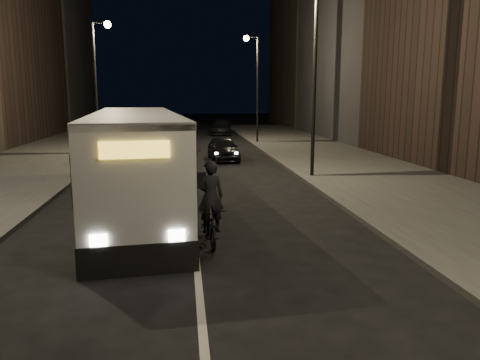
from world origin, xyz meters
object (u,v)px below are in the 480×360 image
object	(u,v)px
city_bus	(136,158)
car_far	(221,127)
streetlight_left_far	(99,69)
car_near	(223,148)
streetlight_right_mid	(309,59)
cyclist_on_bicycle	(210,217)
streetlight_right_far	(254,75)
car_mid	(175,140)

from	to	relation	value
city_bus	car_far	bearing A→B (deg)	74.59
streetlight_left_far	car_near	world-z (taller)	streetlight_left_far
city_bus	car_near	xyz separation A→B (m)	(3.89, 11.83, -1.07)
streetlight_right_mid	car_near	distance (m)	8.85
streetlight_left_far	cyclist_on_bicycle	distance (m)	20.41
streetlight_right_far	streetlight_left_far	world-z (taller)	same
cyclist_on_bicycle	car_near	bearing A→B (deg)	79.78
car_near	car_mid	bearing A→B (deg)	117.37
streetlight_right_mid	car_mid	xyz separation A→B (m)	(-6.13, 11.90, -4.63)
streetlight_right_far	cyclist_on_bicycle	xyz separation A→B (m)	(-4.93, -25.03, -4.63)
streetlight_left_far	streetlight_right_far	bearing A→B (deg)	29.36
streetlight_right_far	car_mid	xyz separation A→B (m)	(-6.13, -4.10, -4.63)
streetlight_right_mid	car_far	bearing A→B (deg)	94.16
streetlight_right_far	car_mid	bearing A→B (deg)	-146.24
city_bus	streetlight_right_mid	bearing A→B (deg)	29.76
streetlight_right_mid	city_bus	size ratio (longest dim) A/B	0.67
streetlight_right_far	streetlight_left_far	bearing A→B (deg)	-150.64
city_bus	car_near	bearing A→B (deg)	66.28
streetlight_right_far	car_far	xyz separation A→B (m)	(-1.84, 9.26, -4.64)
streetlight_right_far	streetlight_left_far	distance (m)	12.24
streetlight_right_mid	streetlight_right_far	xyz separation A→B (m)	(0.00, 16.00, 0.00)
cyclist_on_bicycle	car_far	size ratio (longest dim) A/B	0.45
streetlight_right_mid	city_bus	bearing A→B (deg)	-144.74
cyclist_on_bicycle	car_near	world-z (taller)	cyclist_on_bicycle
streetlight_right_far	streetlight_left_far	xyz separation A→B (m)	(-10.66, -6.00, 0.00)
streetlight_right_far	streetlight_right_mid	bearing A→B (deg)	-90.00
streetlight_left_far	car_far	size ratio (longest dim) A/B	1.64
streetlight_left_far	car_near	xyz separation A→B (m)	(7.42, -3.22, -4.67)
cyclist_on_bicycle	car_mid	size ratio (longest dim) A/B	0.50
streetlight_left_far	car_near	bearing A→B (deg)	-23.43
car_near	streetlight_left_far	bearing A→B (deg)	154.46
streetlight_right_mid	cyclist_on_bicycle	distance (m)	11.28
city_bus	car_mid	bearing A→B (deg)	81.12
streetlight_right_mid	car_mid	size ratio (longest dim) A/B	1.83
streetlight_left_far	car_far	bearing A→B (deg)	59.96
city_bus	car_mid	xyz separation A→B (m)	(1.00, 16.94, -1.03)
car_mid	car_far	size ratio (longest dim) A/B	0.90
streetlight_right_mid	car_far	size ratio (longest dim) A/B	1.64
streetlight_right_mid	city_bus	xyz separation A→B (m)	(-7.13, -5.04, -3.60)
city_bus	car_far	world-z (taller)	city_bus
car_near	car_far	bearing A→B (deg)	83.55
streetlight_right_mid	city_bus	distance (m)	9.45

